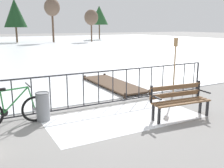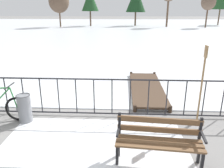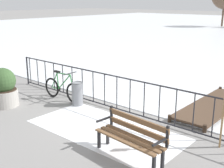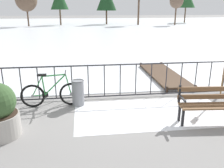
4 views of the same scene
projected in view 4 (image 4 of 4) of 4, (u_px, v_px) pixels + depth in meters
name	position (u px, v px, depth m)	size (l,w,h in m)	color
ground_plane	(120.00, 98.00, 7.32)	(160.00, 160.00, 0.00)	gray
frozen_pond	(88.00, 27.00, 34.12)	(80.00, 56.00, 0.03)	white
snow_patch	(151.00, 113.00, 6.27)	(4.00, 1.95, 0.01)	white
railing_fence	(120.00, 80.00, 7.15)	(9.06, 0.06, 1.07)	#232328
bicycle_near_railing	(52.00, 94.00, 6.61)	(1.71, 0.52, 0.97)	black
park_bench	(212.00, 102.00, 5.68)	(1.64, 0.62, 0.89)	brown
trash_bin	(78.00, 93.00, 6.68)	(0.35, 0.35, 0.73)	gray
wooden_dock	(163.00, 74.00, 9.47)	(1.10, 3.60, 0.20)	#4C3828
tree_east_mid	(177.00, 1.00, 36.32)	(2.09, 2.09, 4.80)	brown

